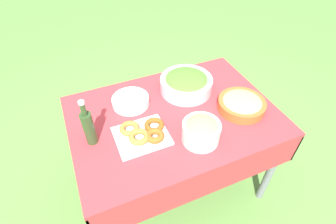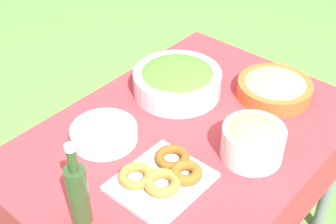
% 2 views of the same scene
% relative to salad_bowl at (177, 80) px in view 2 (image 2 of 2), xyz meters
% --- Properties ---
extents(picnic_table, '(1.23, 0.87, 0.74)m').
position_rel_salad_bowl_xyz_m(picnic_table, '(-0.17, -0.18, -0.16)').
color(picnic_table, '#B73338').
rests_on(picnic_table, ground_plane).
extents(salad_bowl, '(0.34, 0.34, 0.11)m').
position_rel_salad_bowl_xyz_m(salad_bowl, '(0.00, 0.00, 0.00)').
color(salad_bowl, silver).
rests_on(salad_bowl, picnic_table).
extents(pasta_bowl, '(0.29, 0.29, 0.08)m').
position_rel_salad_bowl_xyz_m(pasta_bowl, '(0.23, -0.30, -0.02)').
color(pasta_bowl, '#E05B28').
rests_on(pasta_bowl, picnic_table).
extents(donut_platter, '(0.31, 0.25, 0.05)m').
position_rel_salad_bowl_xyz_m(donut_platter, '(-0.40, -0.27, -0.04)').
color(donut_platter, silver).
rests_on(donut_platter, picnic_table).
extents(plate_stack, '(0.23, 0.23, 0.05)m').
position_rel_salad_bowl_xyz_m(plate_stack, '(-0.38, 0.01, -0.03)').
color(plate_stack, white).
rests_on(plate_stack, picnic_table).
extents(olive_oil_bottle, '(0.06, 0.06, 0.29)m').
position_rel_salad_bowl_xyz_m(olive_oil_bottle, '(-0.66, -0.20, 0.05)').
color(olive_oil_bottle, '#2D4723').
rests_on(olive_oil_bottle, picnic_table).
extents(bread_bowl, '(0.20, 0.20, 0.14)m').
position_rel_salad_bowl_xyz_m(bread_bowl, '(-0.12, -0.42, 0.01)').
color(bread_bowl, silver).
rests_on(bread_bowl, picnic_table).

